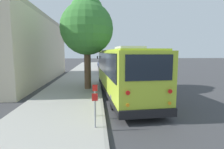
% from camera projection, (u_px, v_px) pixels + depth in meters
% --- Properties ---
extents(ground_plane, '(160.00, 160.00, 0.00)m').
position_uv_depth(ground_plane, '(127.00, 97.00, 11.57)').
color(ground_plane, '#3D3D3F').
extents(sidewalk_slab, '(80.00, 4.30, 0.15)m').
position_uv_depth(sidewalk_slab, '(67.00, 98.00, 11.21)').
color(sidewalk_slab, '#A3A099').
rests_on(sidewalk_slab, ground).
extents(curb_strip, '(80.00, 0.14, 0.15)m').
position_uv_depth(curb_strip, '(101.00, 97.00, 11.41)').
color(curb_strip, gray).
rests_on(curb_strip, ground).
extents(shuttle_bus, '(10.13, 3.27, 3.30)m').
position_uv_depth(shuttle_bus, '(123.00, 70.00, 11.78)').
color(shuttle_bus, '#ADC633').
rests_on(shuttle_bus, ground).
extents(parked_sedan_white, '(4.53, 1.97, 1.31)m').
position_uv_depth(parked_sedan_white, '(107.00, 70.00, 23.48)').
color(parked_sedan_white, silver).
rests_on(parked_sedan_white, ground).
extents(parked_sedan_maroon, '(4.21, 1.75, 1.30)m').
position_uv_depth(parked_sedan_maroon, '(105.00, 67.00, 29.11)').
color(parked_sedan_maroon, maroon).
rests_on(parked_sedan_maroon, ground).
extents(parked_sedan_navy, '(4.46, 2.03, 1.28)m').
position_uv_depth(parked_sedan_navy, '(102.00, 64.00, 36.29)').
color(parked_sedan_navy, '#19234C').
rests_on(parked_sedan_navy, ground).
extents(parked_sedan_black, '(4.37, 1.91, 1.27)m').
position_uv_depth(parked_sedan_black, '(102.00, 62.00, 42.66)').
color(parked_sedan_black, black).
rests_on(parked_sedan_black, ground).
extents(street_tree, '(4.00, 4.00, 7.22)m').
position_uv_depth(street_tree, '(87.00, 25.00, 13.28)').
color(street_tree, brown).
rests_on(street_tree, sidewalk_slab).
extents(sign_post_near, '(0.06, 0.22, 1.31)m').
position_uv_depth(sign_post_near, '(95.00, 110.00, 6.51)').
color(sign_post_near, gray).
rests_on(sign_post_near, sidewalk_slab).
extents(sign_post_far, '(0.06, 0.22, 1.41)m').
position_uv_depth(sign_post_far, '(95.00, 100.00, 7.70)').
color(sign_post_far, gray).
rests_on(sign_post_far, sidewalk_slab).
extents(building_backdrop, '(16.56, 7.58, 6.64)m').
position_uv_depth(building_backdrop, '(12.00, 51.00, 17.87)').
color(building_backdrop, beige).
rests_on(building_backdrop, ground).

